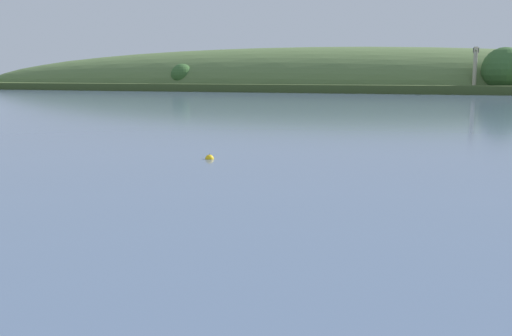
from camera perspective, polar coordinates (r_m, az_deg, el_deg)
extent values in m
cube|color=#3C4E24|center=(245.01, 9.02, 7.81)|extent=(472.59, 96.19, 3.01)
ellipsoid|color=#56703D|center=(271.86, 4.41, 7.69)|extent=(380.37, 105.26, 38.31)
sphere|color=#38602D|center=(260.31, -7.25, 9.03)|extent=(10.07, 10.07, 10.07)
sphere|color=#38602D|center=(229.68, 23.21, 8.88)|extent=(15.99, 15.99, 15.99)
cube|color=#4C4C51|center=(226.58, 20.59, 7.11)|extent=(3.49, 3.49, 2.00)
cylinder|color=#BCB293|center=(226.53, 20.71, 9.22)|extent=(1.47, 1.47, 14.71)
cylinder|color=#BCB293|center=(222.45, 20.79, 10.82)|extent=(1.67, 10.63, 0.81)
cube|color=#333338|center=(228.59, 20.80, 10.76)|extent=(2.19, 1.86, 1.76)
sphere|color=yellow|center=(47.10, -4.59, 0.89)|extent=(0.71, 0.71, 0.71)
cylinder|color=black|center=(47.05, -4.59, 1.37)|extent=(0.04, 0.04, 0.08)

